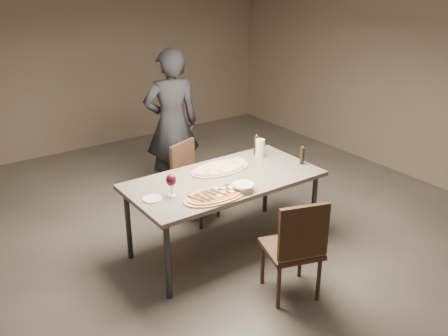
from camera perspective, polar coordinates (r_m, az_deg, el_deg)
room at (r=4.38m, az=0.00°, el=6.65°), size 7.00×7.00×7.00m
dining_table at (r=4.62m, az=0.00°, el=-1.79°), size 1.80×0.90×0.75m
zucchini_pizza at (r=4.24m, az=-0.91°, el=-3.08°), size 0.61×0.34×0.05m
ham_pizza at (r=4.77m, az=-0.44°, el=-0.01°), size 0.62×0.35×0.04m
bread_basket at (r=4.33m, az=2.21°, el=-2.12°), size 0.20×0.20×0.07m
oil_dish at (r=4.97m, az=1.59°, el=0.85°), size 0.13×0.13×0.02m
pepper_mill_left at (r=5.14m, az=3.73°, el=2.66°), size 0.06×0.06×0.22m
pepper_mill_right at (r=4.94m, az=8.92°, el=1.40°), size 0.05×0.05×0.18m
carafe at (r=5.06m, az=4.14°, el=2.25°), size 0.09×0.09×0.19m
wine_glass at (r=4.22m, az=-6.07°, el=-1.48°), size 0.09×0.09×0.20m
side_plate at (r=4.24m, az=-8.18°, el=-3.51°), size 0.17×0.17×0.01m
chair_near at (r=4.07m, az=8.27°, el=-8.66°), size 0.54×0.54×0.91m
chair_far at (r=5.32m, az=-3.83°, el=-1.02°), size 0.52×0.52×0.85m
diner at (r=5.77m, az=-5.99°, el=5.04°), size 0.72×0.57×1.74m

